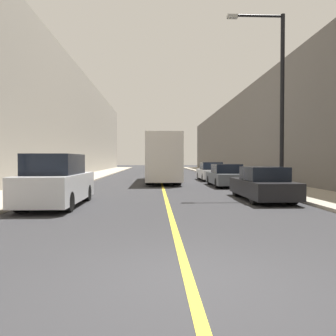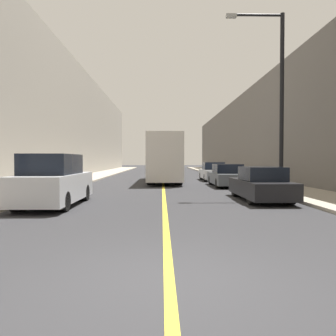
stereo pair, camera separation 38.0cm
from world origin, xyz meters
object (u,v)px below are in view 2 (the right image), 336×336
at_px(car_right_mid, 227,176).
at_px(car_right_far, 213,172).
at_px(bus, 164,158).
at_px(street_lamp_right, 277,92).
at_px(car_right_near, 261,185).
at_px(parked_suv_left, 54,182).

bearing_deg(car_right_mid, car_right_far, 89.58).
bearing_deg(bus, street_lamp_right, -61.88).
relative_size(car_right_near, car_right_far, 1.00).
distance_m(car_right_near, street_lamp_right, 4.96).
bearing_deg(car_right_near, car_right_mid, 89.92).
height_order(parked_suv_left, car_right_mid, parked_suv_left).
relative_size(car_right_near, car_right_mid, 0.97).
relative_size(bus, street_lamp_right, 1.20).
distance_m(parked_suv_left, car_right_near, 8.46).
bearing_deg(parked_suv_left, car_right_near, 10.16).
height_order(bus, car_right_far, bus).
xyz_separation_m(car_right_near, car_right_mid, (0.01, 7.38, 0.01)).
bearing_deg(car_right_near, parked_suv_left, -169.84).
distance_m(bus, car_right_mid, 6.25).
distance_m(parked_suv_left, street_lamp_right, 11.05).
height_order(parked_suv_left, car_right_far, parked_suv_left).
bearing_deg(car_right_far, parked_suv_left, -119.22).
height_order(car_right_near, street_lamp_right, street_lamp_right).
bearing_deg(street_lamp_right, bus, 118.12).
relative_size(car_right_mid, car_right_far, 1.04).
height_order(car_right_near, car_right_mid, car_right_mid).
relative_size(bus, parked_suv_left, 2.19).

